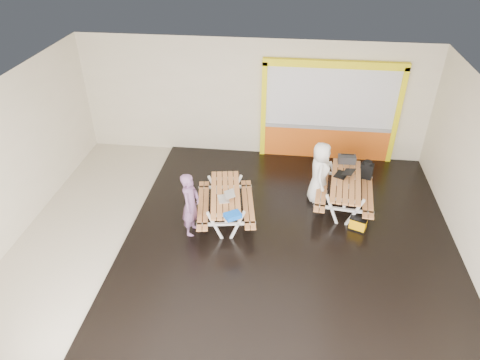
# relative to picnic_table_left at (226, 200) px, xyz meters

# --- Properties ---
(room) EXTENTS (10.02, 8.02, 3.52)m
(room) POSITION_rel_picnic_table_left_xyz_m (0.31, -0.62, 1.15)
(room) COLOR beige
(room) RESTS_ON ground
(deck) EXTENTS (7.50, 7.98, 0.05)m
(deck) POSITION_rel_picnic_table_left_xyz_m (1.56, -0.62, -0.57)
(deck) COLOR black
(deck) RESTS_ON room
(kiosk) EXTENTS (3.88, 0.16, 3.00)m
(kiosk) POSITION_rel_picnic_table_left_xyz_m (2.51, 3.31, 0.84)
(kiosk) COLOR #DA5B15
(kiosk) RESTS_ON room
(picnic_table_left) EXTENTS (1.62, 2.14, 0.78)m
(picnic_table_left) POSITION_rel_picnic_table_left_xyz_m (0.00, 0.00, 0.00)
(picnic_table_left) COLOR #C07C46
(picnic_table_left) RESTS_ON deck
(picnic_table_right) EXTENTS (1.58, 2.16, 0.81)m
(picnic_table_right) POSITION_rel_picnic_table_left_xyz_m (2.87, 0.87, 0.02)
(picnic_table_right) COLOR #C07C46
(picnic_table_right) RESTS_ON deck
(person_left) EXTENTS (0.47, 0.64, 1.60)m
(person_left) POSITION_rel_picnic_table_left_xyz_m (-0.71, -0.59, 0.22)
(person_left) COLOR #704A71
(person_left) RESTS_ON deck
(person_right) EXTENTS (0.56, 0.82, 1.64)m
(person_right) POSITION_rel_picnic_table_left_xyz_m (2.23, 1.08, 0.25)
(person_right) COLOR white
(person_right) RESTS_ON deck
(laptop_left) EXTENTS (0.46, 0.44, 0.16)m
(laptop_left) POSITION_rel_picnic_table_left_xyz_m (0.04, -0.22, 0.24)
(laptop_left) COLOR silver
(laptop_left) RESTS_ON picnic_table_left
(laptop_right) EXTENTS (0.56, 0.54, 0.19)m
(laptop_right) POSITION_rel_picnic_table_left_xyz_m (2.82, 1.06, 0.27)
(laptop_right) COLOR black
(laptop_right) RESTS_ON picnic_table_right
(blue_pouch) EXTENTS (0.42, 0.40, 0.10)m
(blue_pouch) POSITION_rel_picnic_table_left_xyz_m (0.29, -0.88, 0.23)
(blue_pouch) COLOR blue
(blue_pouch) RESTS_ON picnic_table_left
(toolbox) EXTENTS (0.45, 0.23, 0.26)m
(toolbox) POSITION_rel_picnic_table_left_xyz_m (2.95, 1.72, 0.31)
(toolbox) COLOR black
(toolbox) RESTS_ON picnic_table_right
(backpack) EXTENTS (0.36, 0.29, 0.53)m
(backpack) POSITION_rel_picnic_table_left_xyz_m (3.46, 1.53, 0.13)
(backpack) COLOR black
(backpack) RESTS_ON picnic_table_right
(dark_case) EXTENTS (0.41, 0.31, 0.15)m
(dark_case) POSITION_rel_picnic_table_left_xyz_m (2.54, 1.04, -0.48)
(dark_case) COLOR black
(dark_case) RESTS_ON deck
(fluke_bag) EXTENTS (0.45, 0.38, 0.33)m
(fluke_bag) POSITION_rel_picnic_table_left_xyz_m (3.15, -0.05, -0.39)
(fluke_bag) COLOR black
(fluke_bag) RESTS_ON deck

